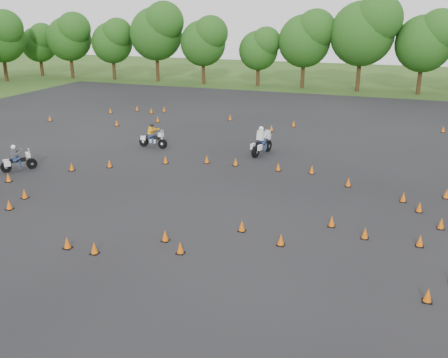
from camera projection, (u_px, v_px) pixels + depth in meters
name	position (u px, v px, depth m)	size (l,w,h in m)	color
ground	(191.00, 238.00, 19.87)	(140.00, 140.00, 0.00)	#2D5119
asphalt_pad	(237.00, 189.00, 25.22)	(62.00, 62.00, 0.00)	black
treeline	(365.00, 53.00, 47.97)	(87.24, 32.48, 10.64)	#204C15
traffic_cones	(234.00, 188.00, 24.77)	(36.19, 32.99, 0.45)	#DA5A09
rider_grey	(18.00, 157.00, 27.93)	(1.97, 0.60, 1.52)	#393C40
rider_yellow	(152.00, 136.00, 32.52)	(2.03, 0.62, 1.57)	orange
rider_white	(262.00, 140.00, 31.02)	(2.35, 0.72, 1.82)	silver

